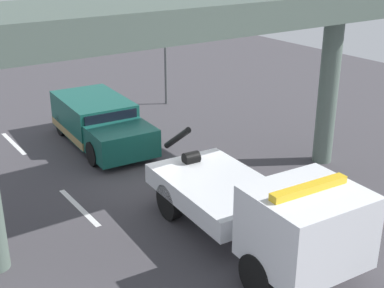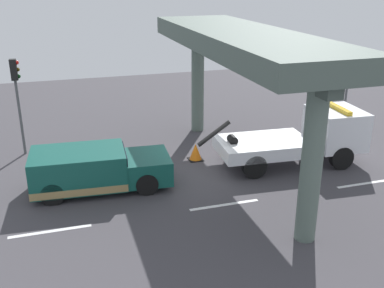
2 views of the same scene
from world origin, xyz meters
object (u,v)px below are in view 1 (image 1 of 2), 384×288
object	(u,v)px
tow_truck_white	(264,210)
towed_van_green	(100,123)
traffic_light_near	(165,35)
traffic_cone_orange	(208,164)

from	to	relation	value
tow_truck_white	towed_van_green	world-z (taller)	tow_truck_white
traffic_light_near	traffic_cone_orange	size ratio (longest dim) A/B	5.84
towed_van_green	tow_truck_white	bearing A→B (deg)	-0.35
towed_van_green	traffic_light_near	size ratio (longest dim) A/B	1.23
towed_van_green	traffic_cone_orange	xyz separation A→B (m)	(4.56, 1.60, -0.42)
traffic_light_near	traffic_cone_orange	world-z (taller)	traffic_light_near
tow_truck_white	traffic_light_near	distance (m)	12.77
traffic_cone_orange	towed_van_green	bearing A→B (deg)	-160.63
towed_van_green	traffic_cone_orange	size ratio (longest dim) A/B	7.16
tow_truck_white	traffic_cone_orange	bearing A→B (deg)	159.59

